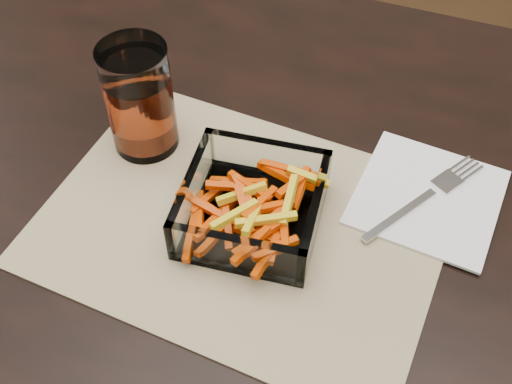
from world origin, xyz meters
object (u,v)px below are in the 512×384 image
Objects in this scene: tumbler at (140,102)px; fork at (427,196)px; dining_table at (315,257)px; glass_bowl at (252,207)px.

tumbler is 0.36m from fork.
dining_table is at bearing -118.13° from fork.
glass_bowl is 1.16× the size of tumbler.
fork is at bearing 30.59° from dining_table.
tumbler is (-0.17, 0.07, 0.04)m from glass_bowl.
fork is (0.35, 0.03, -0.06)m from tumbler.
fork is at bearing 29.19° from glass_bowl.
dining_table is 0.16m from fork.
fork is at bearing 4.90° from tumbler.
dining_table is 11.07× the size of tumbler.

